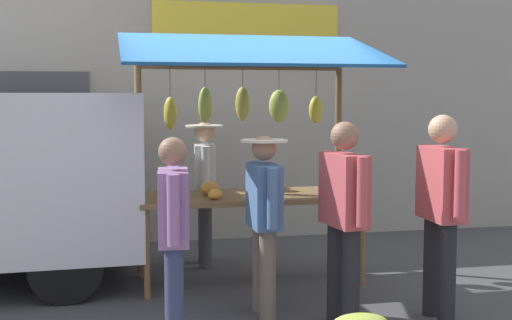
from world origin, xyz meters
The scene contains 8 objects.
ground_plane centered at (0.00, 0.00, 0.00)m, with size 40.00×40.00×0.00m, color #424244.
street_backdrop centered at (0.05, -2.20, 1.70)m, with size 9.00×0.30×3.40m.
market_stall centered at (-0.01, -0.03, 1.54)m, with size 2.50×1.46×2.50m.
vendor_with_sunhat centered at (0.34, -0.75, 0.92)m, with size 0.41×0.68×1.57m.
shopper_with_ponytail centered at (-0.47, 1.46, 0.96)m, with size 0.28×0.70×1.65m.
shopper_with_shopping_bag centered at (0.91, 1.61, 0.89)m, with size 0.26×0.67×1.56m.
shopper_in_striped_shirt centered at (-1.28, 1.52, 0.99)m, with size 0.23×0.72×1.70m.
shopper_in_grey_tee centered at (0.10, 1.08, 0.89)m, with size 0.39×0.67×1.52m.
Camera 1 is at (1.38, 6.60, 1.85)m, focal length 48.13 mm.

